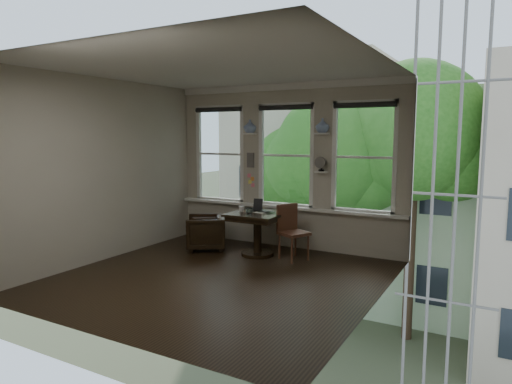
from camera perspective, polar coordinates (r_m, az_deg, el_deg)
The scene contains 25 objects.
ground at distance 6.80m, azimuth -4.50°, elevation -10.65°, with size 4.50×4.50×0.00m, color black.
ceiling at distance 6.54m, azimuth -4.77°, elevation 15.23°, with size 4.50×4.50×0.00m, color silver.
wall_back at distance 8.46m, azimuth 3.86°, elevation 3.22°, with size 4.50×4.50×0.00m, color #BBB29F.
wall_front at distance 4.81m, azimuth -19.66°, elevation -0.16°, with size 4.50×4.50×0.00m, color #BBB29F.
wall_left at distance 7.97m, azimuth -18.23°, elevation 2.64°, with size 4.50×4.50×0.00m, color #BBB29F.
wall_right at distance 5.58m, azimuth 14.97°, elevation 0.98°, with size 4.50×4.50×0.00m, color #BBB29F.
window_left at distance 9.16m, azimuth -4.39°, elevation 4.77°, with size 1.10×0.12×1.90m, color white, non-canonical shape.
window_center at distance 8.45m, azimuth 3.87°, elevation 4.57°, with size 1.10×0.12×1.90m, color white, non-canonical shape.
window_right at distance 7.94m, azimuth 13.40°, elevation 4.23°, with size 1.10×0.12×1.90m, color white, non-canonical shape.
shelf_left at distance 8.69m, azimuth -0.76°, elevation 7.30°, with size 0.26×0.16×0.03m, color white.
shelf_right at distance 8.07m, azimuth 8.29°, elevation 7.24°, with size 0.26×0.16×0.03m, color white.
intercom at distance 8.73m, azimuth -0.65°, elevation 4.01°, with size 0.14×0.06×0.28m, color #59544F.
sticky_notes at distance 8.76m, azimuth -0.64°, elevation 1.73°, with size 0.16×0.01×0.24m, color pink, non-canonical shape.
desk_fan at distance 8.07m, azimuth 8.16°, elevation 3.19°, with size 0.20×0.20×0.24m, color #59544F, non-canonical shape.
vase_left at distance 8.69m, azimuth -0.76°, elevation 8.22°, with size 0.24×0.24×0.25m, color white.
vase_right at distance 8.07m, azimuth 8.30°, elevation 8.23°, with size 0.24×0.24×0.25m, color white.
table at distance 7.90m, azimuth 0.19°, elevation -5.29°, with size 0.90×0.90×0.75m, color black, non-canonical shape.
armchair_left at distance 8.37m, azimuth -6.28°, elevation -5.05°, with size 0.67×0.69×0.63m, color black.
cushion_red at distance 8.34m, azimuth -6.29°, elevation -4.14°, with size 0.45×0.45×0.06m, color maroon.
side_chair_right at distance 7.64m, azimuth 4.76°, elevation -5.10°, with size 0.42×0.42×0.92m, color #4A2E1A, non-canonical shape.
laptop at distance 7.84m, azimuth 0.90°, elevation -2.50°, with size 0.35×0.22×0.03m, color black.
mug at distance 7.92m, azimuth -1.83°, elevation -2.13°, with size 0.11×0.11×0.10m, color white.
drinking_glass at distance 7.72m, azimuth -0.84°, elevation -2.37°, with size 0.13×0.13×0.10m, color white.
tablet at distance 7.98m, azimuth 0.25°, elevation -1.63°, with size 0.16×0.02×0.22m, color black.
papers at distance 7.89m, azimuth 0.84°, elevation -2.52°, with size 0.22×0.30×0.00m, color silver.
Camera 1 is at (3.60, -5.39, 2.08)m, focal length 32.00 mm.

